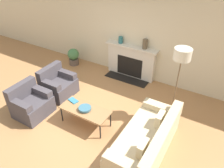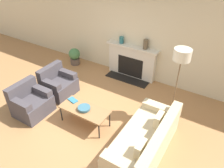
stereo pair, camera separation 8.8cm
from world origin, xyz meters
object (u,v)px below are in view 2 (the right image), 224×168
armchair_far (58,84)px  coffee_table (84,110)px  mantel_vase_center_left (146,44)px  potted_plant (75,56)px  floor_lamp (181,63)px  bowl (84,108)px  book (73,100)px  fireplace (131,62)px  couch (145,141)px  armchair_near (31,103)px  mantel_vase_left (121,40)px

armchair_far → coffee_table: 1.54m
mantel_vase_center_left → potted_plant: bearing=-172.0°
coffee_table → armchair_far: bearing=157.3°
coffee_table → floor_lamp: 2.43m
bowl → coffee_table: bearing=115.9°
mantel_vase_center_left → potted_plant: (-2.50, -0.35, -0.89)m
floor_lamp → potted_plant: bearing=167.5°
coffee_table → potted_plant: 3.11m
bowl → book: bowl is taller
fireplace → potted_plant: 2.12m
bowl → potted_plant: 3.13m
bowl → mantel_vase_center_left: bearing=82.9°
couch → coffee_table: size_ratio=1.66×
armchair_near → mantel_vase_center_left: 3.56m
fireplace → book: size_ratio=6.03×
armchair_far → coffee_table: size_ratio=0.70×
bowl → mantel_vase_center_left: (0.32, 2.60, 0.70)m
fireplace → floor_lamp: bearing=-33.9°
mantel_vase_left → mantel_vase_center_left: 0.81m
floor_lamp → mantel_vase_left: (-2.17, 1.21, -0.36)m
armchair_far → potted_plant: size_ratio=1.41×
coffee_table → book: bearing=166.7°
bowl → armchair_near: bearing=-165.1°
armchair_far → mantel_vase_left: mantel_vase_left is taller
potted_plant → fireplace: bearing=9.2°
fireplace → mantel_vase_left: 0.76m
bowl → mantel_vase_center_left: size_ratio=1.02×
couch → mantel_vase_center_left: bearing=-154.2°
floor_lamp → fireplace: bearing=146.1°
coffee_table → floor_lamp: size_ratio=0.65×
couch → mantel_vase_center_left: mantel_vase_center_left is taller
bowl → potted_plant: (-2.18, 2.24, -0.18)m
book → mantel_vase_left: bearing=105.2°
mantel_vase_center_left → armchair_far: bearing=-131.3°
couch → potted_plant: couch is taller
armchair_near → coffee_table: armchair_near is taller
armchair_near → floor_lamp: (3.10, 1.77, 1.20)m
bowl → floor_lamp: size_ratio=0.16×
bowl → book: 0.46m
armchair_far → mantel_vase_center_left: 2.79m
armchair_near → armchair_far: (0.00, 0.99, 0.00)m
bowl → mantel_vase_left: mantel_vase_left is taller
fireplace → armchair_near: size_ratio=2.01×
armchair_near → book: bearing=-62.8°
floor_lamp → mantel_vase_center_left: (-1.35, 1.21, -0.31)m
mantel_vase_left → mantel_vase_center_left: size_ratio=0.71×
bowl → armchair_far: bearing=156.8°
fireplace → mantel_vase_center_left: (0.42, 0.02, 0.69)m
bowl → floor_lamp: floor_lamp is taller
armchair_far → book: armchair_far is taller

